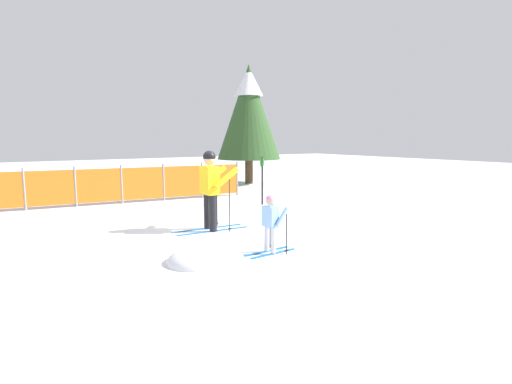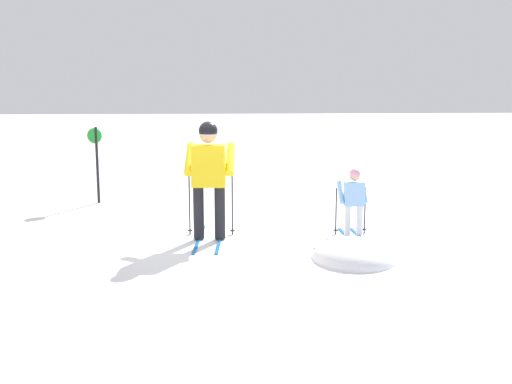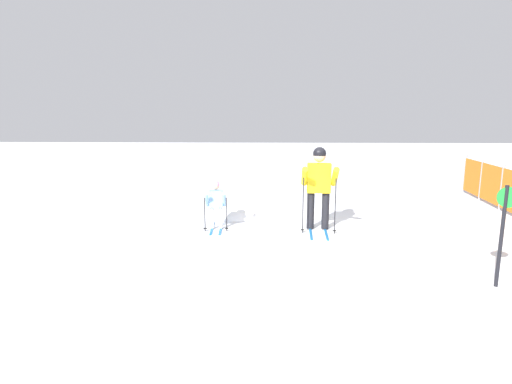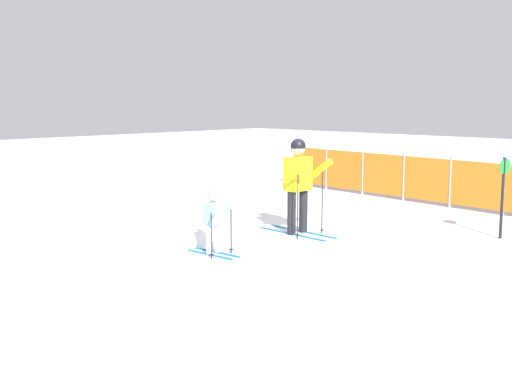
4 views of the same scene
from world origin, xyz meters
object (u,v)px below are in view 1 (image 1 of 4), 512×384
(safety_fence, at_px, (122,184))
(trail_marker, at_px, (262,175))
(skier_child, at_px, (271,220))
(skier_adult, at_px, (211,183))
(conifer_far, at_px, (249,111))

(safety_fence, height_order, trail_marker, trail_marker)
(skier_child, height_order, trail_marker, trail_marker)
(skier_adult, distance_m, conifer_far, 9.02)
(trail_marker, bearing_deg, skier_child, -122.65)
(skier_child, xyz_separation_m, safety_fence, (-0.71, 6.70, -0.00))
(skier_adult, relative_size, skier_child, 1.68)
(safety_fence, bearing_deg, trail_marker, -35.69)
(conifer_far, xyz_separation_m, trail_marker, (-2.59, -4.81, -2.22))
(trail_marker, bearing_deg, skier_adult, -142.42)
(skier_child, bearing_deg, safety_fence, 92.13)
(skier_adult, relative_size, safety_fence, 0.22)
(safety_fence, bearing_deg, skier_adult, -81.97)
(safety_fence, xyz_separation_m, trail_marker, (3.42, -2.46, 0.29))
(skier_adult, xyz_separation_m, trail_marker, (2.78, 2.14, -0.15))
(skier_adult, xyz_separation_m, safety_fence, (-0.65, 4.60, -0.44))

